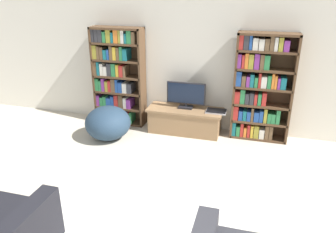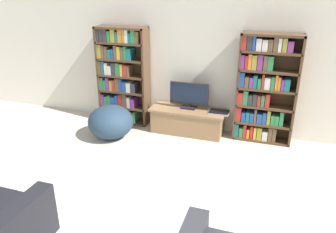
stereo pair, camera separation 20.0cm
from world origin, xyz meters
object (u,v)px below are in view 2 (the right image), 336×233
at_px(television, 189,95).
at_px(laptop, 219,112).
at_px(bookshelf_left, 121,75).
at_px(bookshelf_right, 263,89).
at_px(beanbag_ottoman, 111,122).
at_px(tv_stand, 188,121).

bearing_deg(television, laptop, -5.26).
relative_size(bookshelf_left, bookshelf_right, 1.00).
distance_m(bookshelf_left, laptop, 1.85).
xyz_separation_m(laptop, beanbag_ottoman, (-1.68, -0.59, -0.16)).
bearing_deg(bookshelf_left, tv_stand, -5.27).
height_order(bookshelf_right, tv_stand, bookshelf_right).
height_order(bookshelf_right, television, bookshelf_right).
distance_m(bookshelf_right, tv_stand, 1.35).
xyz_separation_m(bookshelf_right, tv_stand, (-1.18, -0.12, -0.65)).
relative_size(bookshelf_left, tv_stand, 1.35).
relative_size(bookshelf_left, laptop, 5.19).
xyz_separation_m(bookshelf_left, bookshelf_right, (2.44, 0.00, -0.01)).
height_order(tv_stand, television, television).
bearing_deg(bookshelf_right, laptop, -169.52).
height_order(bookshelf_left, beanbag_ottoman, bookshelf_left).
bearing_deg(beanbag_ottoman, bookshelf_left, 99.20).
distance_m(tv_stand, laptop, 0.57).
bearing_deg(laptop, tv_stand, 179.87).
bearing_deg(television, beanbag_ottoman, -151.24).
relative_size(bookshelf_left, beanbag_ottoman, 2.31).
height_order(bookshelf_left, television, bookshelf_left).
relative_size(tv_stand, laptop, 3.83).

